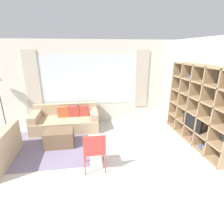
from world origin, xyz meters
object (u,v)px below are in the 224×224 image
object	(u,v)px
couch_main	(66,120)
folding_chair	(94,149)
ottoman	(60,138)
shelving_unit	(199,106)

from	to	relation	value
couch_main	folding_chair	bearing A→B (deg)	-70.44
ottoman	folding_chair	world-z (taller)	folding_chair
couch_main	shelving_unit	bearing A→B (deg)	-21.19
shelving_unit	couch_main	xyz separation A→B (m)	(-3.55, 1.38, -0.73)
shelving_unit	folding_chair	distance (m)	2.93
shelving_unit	ottoman	xyz separation A→B (m)	(-3.63, 0.33, -0.80)
shelving_unit	folding_chair	bearing A→B (deg)	-163.68
folding_chair	shelving_unit	bearing A→B (deg)	-163.68
couch_main	folding_chair	world-z (taller)	folding_chair
couch_main	ottoman	world-z (taller)	couch_main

